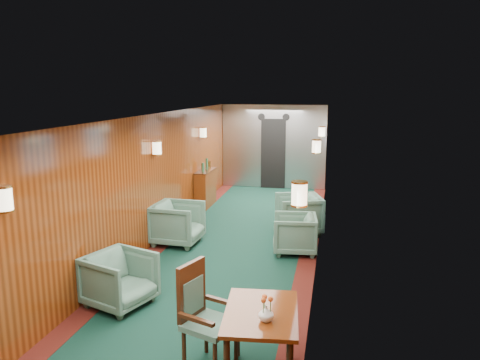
% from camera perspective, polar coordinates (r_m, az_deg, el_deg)
% --- Properties ---
extents(room, '(12.00, 12.10, 2.40)m').
position_cam_1_polar(room, '(7.67, -1.67, 1.98)').
color(room, '#0C2E22').
rests_on(room, ground).
extents(bulkhead, '(2.98, 0.17, 2.39)m').
position_cam_1_polar(bulkhead, '(13.50, 4.12, 4.02)').
color(bulkhead, '#ACAFB3').
rests_on(bulkhead, ground).
extents(windows_right, '(0.02, 8.60, 0.80)m').
position_cam_1_polar(windows_right, '(7.75, 9.54, 0.54)').
color(windows_right, '#A9ACB0').
rests_on(windows_right, ground).
extents(wall_sconces, '(2.97, 7.97, 0.25)m').
position_cam_1_polar(wall_sconces, '(8.19, -0.76, 3.67)').
color(wall_sconces, '#FFF2C6').
rests_on(wall_sconces, ground).
extents(dining_table, '(0.79, 1.06, 0.75)m').
position_cam_1_polar(dining_table, '(4.73, 2.58, -16.99)').
color(dining_table, '#652A0D').
rests_on(dining_table, ground).
extents(side_chair, '(0.62, 0.63, 1.10)m').
position_cam_1_polar(side_chair, '(5.03, -4.70, -15.60)').
color(side_chair, '#1C4237').
rests_on(side_chair, ground).
extents(credenza, '(0.31, 1.00, 1.17)m').
position_cam_1_polar(credenza, '(11.47, -4.25, -0.94)').
color(credenza, '#652A0D').
rests_on(credenza, ground).
extents(flower_vase, '(0.18, 0.18, 0.15)m').
position_cam_1_polar(flower_vase, '(4.47, 3.19, -15.94)').
color(flower_vase, silver).
rests_on(flower_vase, dining_table).
extents(armchair_left_near, '(1.00, 0.99, 0.72)m').
position_cam_1_polar(armchair_left_near, '(6.54, -14.42, -11.69)').
color(armchair_left_near, '#1C4237').
rests_on(armchair_left_near, ground).
extents(armchair_left_far, '(0.90, 0.88, 0.78)m').
position_cam_1_polar(armchair_left_far, '(8.78, -7.60, -5.25)').
color(armchair_left_far, '#1C4237').
rests_on(armchair_left_far, ground).
extents(armchair_right_near, '(0.83, 0.81, 0.69)m').
position_cam_1_polar(armchair_right_near, '(8.31, 6.67, -6.52)').
color(armchair_right_near, '#1C4237').
rests_on(armchair_right_near, ground).
extents(armchair_right_far, '(1.06, 1.05, 0.78)m').
position_cam_1_polar(armchair_right_far, '(9.41, 7.15, -4.13)').
color(armchair_right_far, '#1C4237').
rests_on(armchair_right_far, ground).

